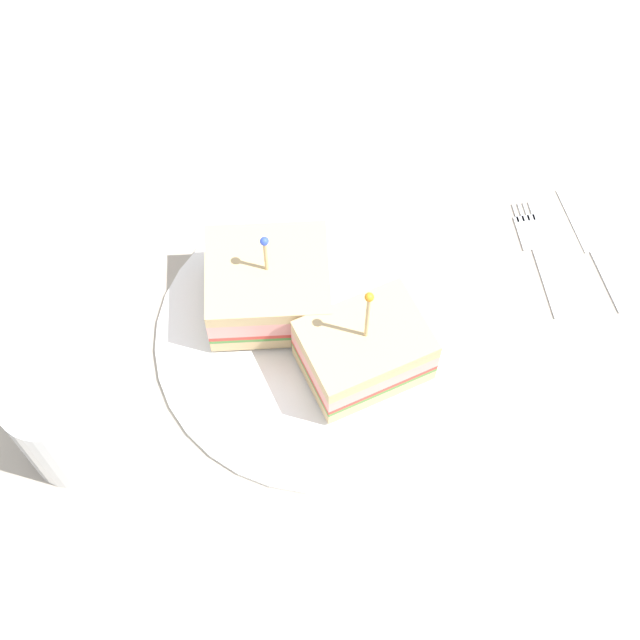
# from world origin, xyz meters

# --- Properties ---
(ground_plane) EXTENTS (1.14, 1.14, 0.02)m
(ground_plane) POSITION_xyz_m (0.00, 0.00, -0.01)
(ground_plane) COLOR #9E9384
(plate) EXTENTS (0.27, 0.27, 0.01)m
(plate) POSITION_xyz_m (0.00, 0.00, 0.00)
(plate) COLOR white
(plate) RESTS_ON ground_plane
(sandwich_half_front) EXTENTS (0.11, 0.09, 0.11)m
(sandwich_half_front) POSITION_xyz_m (-0.01, 0.05, 0.04)
(sandwich_half_front) COLOR tan
(sandwich_half_front) RESTS_ON plate
(sandwich_half_back) EXTENTS (0.13, 0.13, 0.10)m
(sandwich_half_back) POSITION_xyz_m (0.01, -0.05, 0.04)
(sandwich_half_back) COLOR tan
(sandwich_half_back) RESTS_ON plate
(drink_glass) EXTENTS (0.07, 0.07, 0.10)m
(drink_glass) POSITION_xyz_m (0.21, -0.05, 0.04)
(drink_glass) COLOR silver
(drink_glass) RESTS_ON ground_plane
(fork) EXTENTS (0.07, 0.11, 0.00)m
(fork) POSITION_xyz_m (-0.20, 0.05, 0.00)
(fork) COLOR silver
(fork) RESTS_ON ground_plane
(knife) EXTENTS (0.07, 0.13, 0.00)m
(knife) POSITION_xyz_m (-0.24, 0.08, 0.00)
(knife) COLOR silver
(knife) RESTS_ON ground_plane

